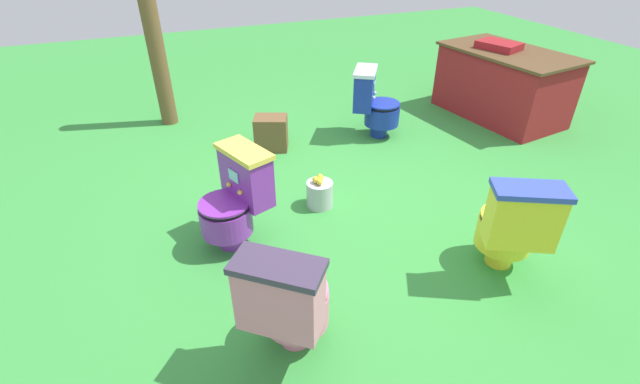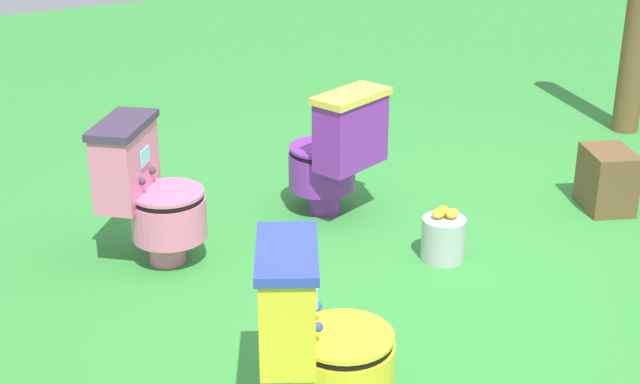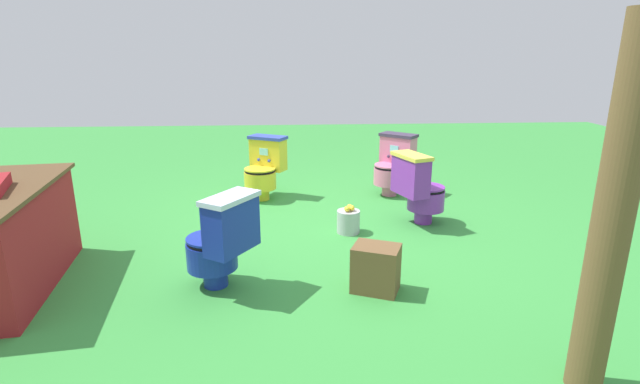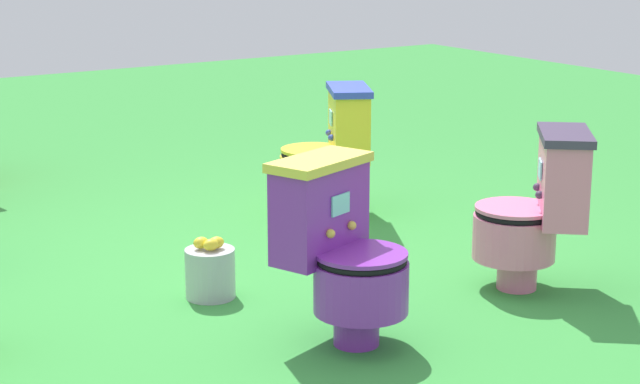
# 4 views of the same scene
# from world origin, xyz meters

# --- Properties ---
(ground) EXTENTS (14.00, 14.00, 0.00)m
(ground) POSITION_xyz_m (0.00, 0.00, 0.00)
(ground) COLOR green
(toilet_purple) EXTENTS (0.55, 0.60, 0.73)m
(toilet_purple) POSITION_xyz_m (0.15, -0.93, 0.37)
(toilet_purple) COLOR purple
(toilet_purple) RESTS_ON ground
(toilet_blue) EXTENTS (0.61, 0.63, 0.73)m
(toilet_blue) POSITION_xyz_m (-1.10, 0.85, 0.37)
(toilet_blue) COLOR #192D9E
(toilet_blue) RESTS_ON ground
(toilet_pink) EXTENTS (0.64, 0.62, 0.73)m
(toilet_pink) POSITION_xyz_m (1.22, -0.90, 0.37)
(toilet_pink) COLOR pink
(toilet_pink) RESTS_ON ground
(toilet_yellow) EXTENTS (0.62, 0.58, 0.73)m
(toilet_yellow) POSITION_xyz_m (1.14, 0.65, 0.37)
(toilet_yellow) COLOR yellow
(toilet_yellow) RESTS_ON ground
(wooden_post) EXTENTS (0.18, 0.18, 1.86)m
(wooden_post) POSITION_xyz_m (-2.31, -1.16, 0.93)
(wooden_post) COLOR brown
(wooden_post) RESTS_ON ground
(small_crate) EXTENTS (0.35, 0.40, 0.34)m
(small_crate) POSITION_xyz_m (-1.21, -0.26, 0.17)
(small_crate) COLOR brown
(small_crate) RESTS_ON ground
(lemon_bucket) EXTENTS (0.22, 0.22, 0.28)m
(lemon_bucket) POSITION_xyz_m (-0.05, -0.20, 0.12)
(lemon_bucket) COLOR #B7B7BF
(lemon_bucket) RESTS_ON ground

